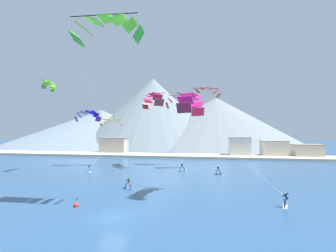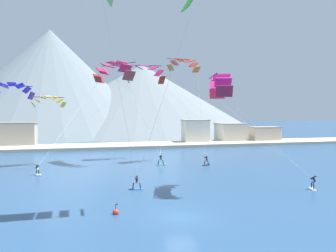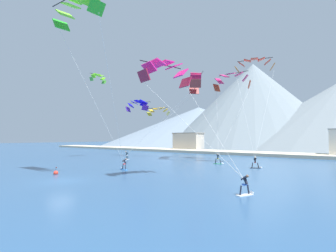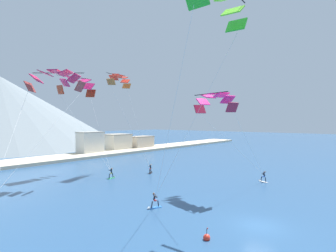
{
  "view_description": "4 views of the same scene",
  "coord_description": "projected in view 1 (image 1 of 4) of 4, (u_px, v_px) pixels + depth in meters",
  "views": [
    {
      "loc": [
        8.82,
        -20.3,
        8.08
      ],
      "look_at": [
        2.75,
        14.46,
        8.99
      ],
      "focal_mm": 24.0,
      "sensor_mm": 36.0,
      "label": 1
    },
    {
      "loc": [
        -7.18,
        -25.93,
        9.0
      ],
      "look_at": [
        2.26,
        14.03,
        6.9
      ],
      "focal_mm": 35.0,
      "sensor_mm": 36.0,
      "label": 2
    },
    {
      "loc": [
        25.44,
        -13.59,
        4.44
      ],
      "look_at": [
        -2.31,
        19.66,
        6.31
      ],
      "focal_mm": 28.0,
      "sensor_mm": 36.0,
      "label": 3
    },
    {
      "loc": [
        -22.54,
        -8.56,
        9.16
      ],
      "look_at": [
        1.72,
        11.75,
        8.62
      ],
      "focal_mm": 28.0,
      "sensor_mm": 36.0,
      "label": 4
    }
  ],
  "objects": [
    {
      "name": "shoreline_strip",
      "position": [
        179.0,
        156.0,
        72.23
      ],
      "size": [
        180.0,
        10.0,
        0.7
      ],
      "primitive_type": "cube",
      "color": "beige",
      "rests_on": "ground"
    },
    {
      "name": "mountain_peak_east_shoulder",
      "position": [
        101.0,
        127.0,
        146.41
      ],
      "size": [
        112.09,
        112.09,
        22.18
      ],
      "color": "slate",
      "rests_on": "ground"
    },
    {
      "name": "shore_building_promenade_mid",
      "position": [
        114.0,
        146.0,
        81.41
      ],
      "size": [
        9.74,
        5.01,
        5.95
      ],
      "color": "#B7AD9E",
      "rests_on": "ground"
    },
    {
      "name": "parafoil_kite_near_trail",
      "position": [
        206.0,
        92.0,
        48.97
      ],
      "size": [
        6.48,
        7.44,
        16.48
      ],
      "color": "#A2602A"
    },
    {
      "name": "parafoil_kite_mid_center",
      "position": [
        191.0,
        102.0,
        28.56
      ],
      "size": [
        11.62,
        6.47,
        11.49
      ],
      "color": "maroon"
    },
    {
      "name": "kitesurfer_far_left",
      "position": [
        183.0,
        169.0,
        45.68
      ],
      "size": [
        1.78,
        0.68,
        1.82
      ],
      "color": "#33B266",
      "rests_on": "ground"
    },
    {
      "name": "kitesurfer_near_trail",
      "position": [
        219.0,
        172.0,
        42.64
      ],
      "size": [
        1.71,
        1.21,
        1.74
      ],
      "color": "black",
      "rests_on": "ground"
    },
    {
      "name": "parafoil_kite_distant_high_outer",
      "position": [
        49.0,
        85.0,
        45.64
      ],
      "size": [
        1.76,
        4.25,
        1.82
      ],
      "color": "green"
    },
    {
      "name": "parafoil_kite_far_left",
      "position": [
        181.0,
        100.0,
        54.06
      ],
      "size": [
        7.33,
        9.4,
        15.76
      ],
      "color": "maroon"
    },
    {
      "name": "kitesurfer_near_lead",
      "position": [
        90.0,
        170.0,
        44.62
      ],
      "size": [
        1.21,
        1.71,
        1.7
      ],
      "color": "white",
      "rests_on": "ground"
    },
    {
      "name": "parafoil_kite_far_right",
      "position": [
        107.0,
        27.0,
        24.86
      ],
      "size": [
        8.21,
        8.54,
        19.5
      ],
      "color": "green"
    },
    {
      "name": "ground_plane",
      "position": [
        113.0,
        217.0,
        21.3
      ],
      "size": [
        400.0,
        400.0,
        0.0
      ],
      "primitive_type": "plane",
      "color": "navy"
    },
    {
      "name": "parafoil_kite_distant_low_drift",
      "position": [
        111.0,
        122.0,
        53.54
      ],
      "size": [
        5.44,
        3.41,
        1.95
      ],
      "color": "#A7A62C"
    },
    {
      "name": "race_marker_buoy",
      "position": [
        76.0,
        205.0,
        24.22
      ],
      "size": [
        0.56,
        0.56,
        1.02
      ],
      "color": "red",
      "rests_on": "ground"
    },
    {
      "name": "parafoil_kite_distant_mid_solo",
      "position": [
        88.0,
        115.0,
        52.74
      ],
      "size": [
        6.49,
        2.81,
        2.65
      ],
      "color": "#3E1996"
    },
    {
      "name": "shore_building_quay_east",
      "position": [
        274.0,
        149.0,
        71.73
      ],
      "size": [
        7.5,
        6.9,
        5.27
      ],
      "color": "beige",
      "rests_on": "ground"
    },
    {
      "name": "mountain_peak_central_summit",
      "position": [
        216.0,
        122.0,
        127.36
      ],
      "size": [
        94.11,
        94.11,
        27.59
      ],
      "color": "slate",
      "rests_on": "ground"
    },
    {
      "name": "kitesurfer_far_right",
      "position": [
        127.0,
        185.0,
        31.89
      ],
      "size": [
        1.78,
        0.86,
        1.63
      ],
      "color": "#337FDB",
      "rests_on": "ground"
    },
    {
      "name": "mountain_peak_west_ridge",
      "position": [
        153.0,
        112.0,
        129.4
      ],
      "size": [
        81.24,
        81.24,
        38.99
      ],
      "color": "slate",
      "rests_on": "ground"
    },
    {
      "name": "parafoil_kite_near_lead",
      "position": [
        153.0,
        99.0,
        51.21
      ],
      "size": [
        14.24,
        11.99,
        15.5
      ],
      "color": "maroon"
    },
    {
      "name": "shore_building_harbour_front",
      "position": [
        307.0,
        151.0,
        68.55
      ],
      "size": [
        8.17,
        5.15,
        4.26
      ],
      "color": "beige",
      "rests_on": "ground"
    },
    {
      "name": "shore_building_quay_west",
      "position": [
        240.0,
        147.0,
        71.64
      ],
      "size": [
        6.65,
        4.47,
        6.35
      ],
      "color": "silver",
      "rests_on": "ground"
    },
    {
      "name": "kitesurfer_mid_center",
      "position": [
        285.0,
        202.0,
        24.15
      ],
      "size": [
        1.0,
        1.77,
        1.7
      ],
      "color": "white",
      "rests_on": "ground"
    }
  ]
}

